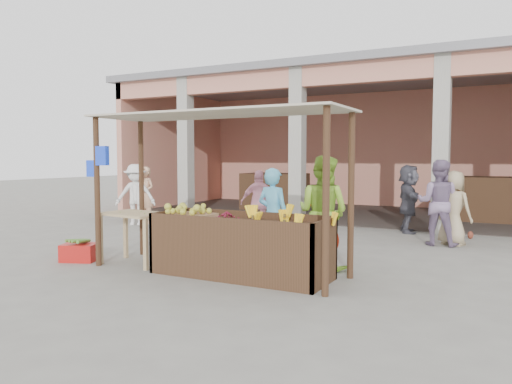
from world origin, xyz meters
The scene contains 21 objects.
ground centered at (0.00, 0.00, 0.00)m, with size 60.00×60.00×0.00m, color slate.
market_building centered at (0.05, 8.93, 2.70)m, with size 14.40×6.40×4.20m.
fruit_stall centered at (0.50, 0.00, 0.40)m, with size 2.60×0.95×0.80m, color #462B1C.
stall_awning centered at (-0.01, 0.06, 1.98)m, with size 4.09×1.35×2.39m.
banana_heap centered at (1.25, -0.01, 0.90)m, with size 1.11×0.60×0.20m, color yellow, non-canonical shape.
melon_tray centered at (-0.41, 0.03, 0.89)m, with size 0.67×0.58×0.19m.
berry_heap centered at (0.29, -0.05, 0.86)m, with size 0.40×0.33×0.13m, color maroon.
side_table centered at (-1.43, -0.06, 0.69)m, with size 1.11×0.82×0.83m.
papaya_pile centered at (-1.43, -0.06, 0.92)m, with size 0.63×0.36×0.18m, color #479831, non-canonical shape.
red_crate centered at (-2.40, -0.33, 0.14)m, with size 0.56×0.40×0.29m, color red.
plantain_bundle centered at (-2.40, -0.33, 0.33)m, with size 0.42×0.29×0.08m, color #568A32, non-canonical shape.
produce_sacks centered at (3.01, 5.10, 0.31)m, with size 0.82×0.51×0.63m.
vendor_blue centered at (0.52, 1.05, 0.83)m, with size 0.62×0.46×1.66m, color #58B9E3.
vendor_green centered at (1.38, 1.02, 0.92)m, with size 0.89×0.51×1.85m, color #8DC034.
motorcycle centered at (0.49, 1.94, 0.49)m, with size 1.87×0.65×0.98m, color #981E0C.
shopper_a centered at (-4.58, 3.56, 0.84)m, with size 1.08×0.54×1.68m, color white.
shopper_b centered at (-1.00, 3.52, 0.77)m, with size 0.91×0.48×1.54m, color pink.
shopper_c centered at (2.94, 4.16, 0.81)m, with size 0.78×0.51×1.62m, color tan.
shopper_d centered at (1.85, 5.44, 0.82)m, with size 1.52×0.62×1.64m, color #484752.
shopper_e centered at (-4.56, 3.92, 0.77)m, with size 0.57×0.43×1.54m, color #E2A881.
shopper_f centered at (2.68, 4.01, 0.92)m, with size 0.90×0.52×1.84m, color gray.
Camera 1 is at (4.01, -6.25, 1.73)m, focal length 35.00 mm.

